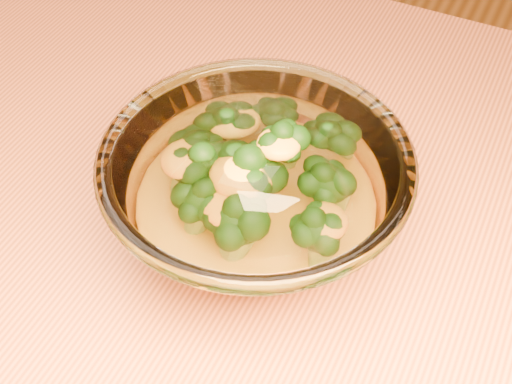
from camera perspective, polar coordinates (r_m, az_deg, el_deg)
table at (r=0.70m, az=-5.24°, el=-7.32°), size 1.20×0.80×0.75m
glass_bowl at (r=0.56m, az=-0.00°, el=-0.36°), size 0.24×0.24×0.11m
cheese_sauce at (r=0.57m, az=-0.00°, el=-1.86°), size 0.14×0.14×0.04m
broccoli_heap at (r=0.55m, az=-0.29°, el=1.43°), size 0.16×0.16×0.08m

